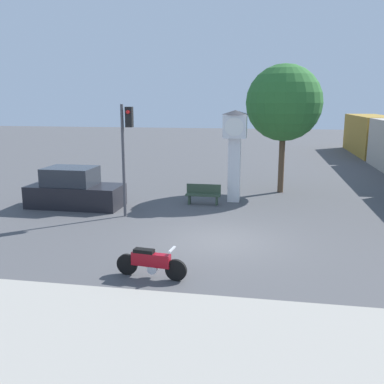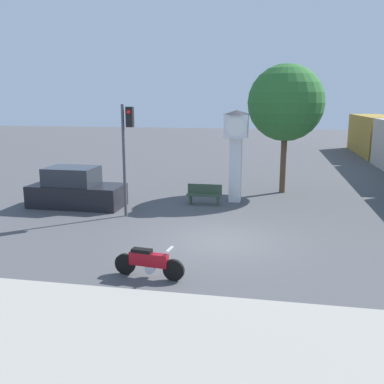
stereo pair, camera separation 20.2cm
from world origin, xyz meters
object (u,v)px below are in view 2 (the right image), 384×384
object	(u,v)px
parked_car	(76,190)
motorcycle	(149,262)
street_tree	(286,103)
bench	(204,194)
traffic_light	(127,141)
clock_tower	(236,141)

from	to	relation	value
parked_car	motorcycle	bearing A→B (deg)	-51.62
street_tree	bench	world-z (taller)	street_tree
motorcycle	bench	xyz separation A→B (m)	(0.17, 8.58, 0.06)
traffic_light	bench	distance (m)	4.65
traffic_light	parked_car	world-z (taller)	traffic_light
motorcycle	traffic_light	bearing A→B (deg)	120.62
motorcycle	bench	world-z (taller)	bench
motorcycle	clock_tower	xyz separation A→B (m)	(1.51, 9.42, 2.43)
clock_tower	traffic_light	xyz separation A→B (m)	(-4.10, -3.49, 0.27)
traffic_light	bench	bearing A→B (deg)	43.89
motorcycle	parked_car	xyz separation A→B (m)	(-5.49, 7.09, 0.32)
parked_car	traffic_light	bearing A→B (deg)	-21.29
motorcycle	bench	distance (m)	8.58
clock_tower	parked_car	distance (m)	7.67
street_tree	traffic_light	bearing A→B (deg)	-136.78
bench	parked_car	distance (m)	5.85
traffic_light	street_tree	size ratio (longest dim) A/B	0.70
clock_tower	motorcycle	bearing A→B (deg)	-99.11
motorcycle	parked_car	world-z (taller)	parked_car
bench	parked_car	size ratio (longest dim) A/B	0.38
bench	motorcycle	bearing A→B (deg)	-91.12
traffic_light	motorcycle	bearing A→B (deg)	-66.40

